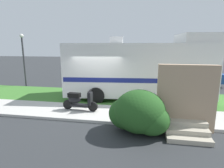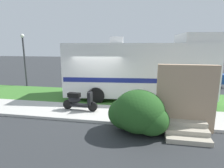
{
  "view_description": "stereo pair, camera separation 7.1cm",
  "coord_description": "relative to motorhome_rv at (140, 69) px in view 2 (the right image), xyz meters",
  "views": [
    {
      "loc": [
        2.39,
        -8.82,
        3.03
      ],
      "look_at": [
        0.77,
        0.3,
        1.1
      ],
      "focal_mm": 29.52,
      "sensor_mm": 36.0,
      "label": 1
    },
    {
      "loc": [
        2.46,
        -8.81,
        3.03
      ],
      "look_at": [
        0.77,
        0.3,
        1.1
      ],
      "focal_mm": 29.52,
      "sensor_mm": 36.0,
      "label": 2
    }
  ],
  "objects": [
    {
      "name": "bush_by_porch",
      "position": [
        0.14,
        -4.36,
        -1.02
      ],
      "size": [
        2.14,
        1.61,
        1.52
      ],
      "color": "#23511E",
      "rests_on": "ground"
    },
    {
      "name": "pickup_truck_near",
      "position": [
        2.87,
        4.58,
        -0.78
      ],
      "size": [
        5.39,
        2.35,
        1.8
      ],
      "color": "#1E478C",
      "rests_on": "ground"
    },
    {
      "name": "scooter",
      "position": [
        -2.63,
        -2.82,
        -1.16
      ],
      "size": [
        1.69,
        0.5,
        0.97
      ],
      "color": "black",
      "rests_on": "ground"
    },
    {
      "name": "grass_strip",
      "position": [
        -2.11,
        -0.18,
        -1.7
      ],
      "size": [
        24.0,
        3.4,
        0.08
      ],
      "color": "#3D752D",
      "rests_on": "ground"
    },
    {
      "name": "ground_plane",
      "position": [
        -2.11,
        -1.68,
        -1.74
      ],
      "size": [
        80.0,
        80.0,
        0.0
      ],
      "primitive_type": "plane",
      "color": "#2D3033"
    },
    {
      "name": "porch_steps",
      "position": [
        1.77,
        -3.97,
        -0.77
      ],
      "size": [
        2.0,
        1.26,
        2.4
      ],
      "color": "#B2A893",
      "rests_on": "ground"
    },
    {
      "name": "street_lamp_post",
      "position": [
        -8.61,
        1.92,
        0.64
      ],
      "size": [
        0.28,
        0.28,
        3.88
      ],
      "color": "#333338",
      "rests_on": "ground"
    },
    {
      "name": "bottle_green",
      "position": [
        2.67,
        -3.12,
        -1.49
      ],
      "size": [
        0.07,
        0.07,
        0.3
      ],
      "color": "#B2B2B7",
      "rests_on": "ground"
    },
    {
      "name": "bicycle",
      "position": [
        0.72,
        -3.19,
        -1.24
      ],
      "size": [
        1.7,
        0.52,
        0.89
      ],
      "color": "black",
      "rests_on": "ground"
    },
    {
      "name": "motorhome_rv",
      "position": [
        0.0,
        0.0,
        0.0
      ],
      "size": [
        8.2,
        3.28,
        3.66
      ],
      "color": "silver",
      "rests_on": "ground"
    },
    {
      "name": "sidewalk",
      "position": [
        -2.11,
        -2.88,
        -1.68
      ],
      "size": [
        24.0,
        2.0,
        0.12
      ],
      "color": "beige",
      "rests_on": "ground"
    }
  ]
}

